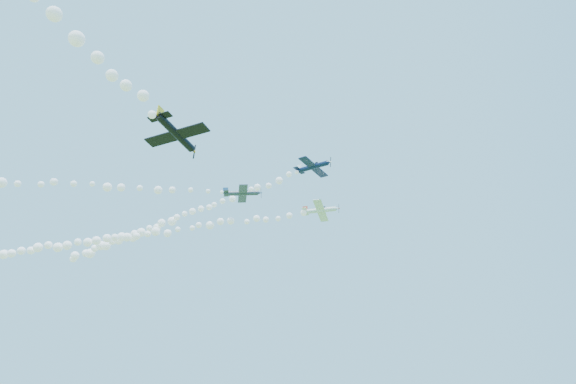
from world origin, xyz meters
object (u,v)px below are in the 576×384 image
(plane_white, at_px, (321,210))
(plane_grey, at_px, (242,193))
(plane_black, at_px, (177,134))
(plane_navy, at_px, (313,167))

(plane_white, distance_m, plane_grey, 16.45)
(plane_white, relative_size, plane_grey, 1.08)
(plane_grey, xyz_separation_m, plane_black, (5.71, -30.83, -11.41))
(plane_grey, bearing_deg, plane_white, 20.84)
(plane_navy, height_order, plane_black, plane_navy)
(plane_navy, bearing_deg, plane_white, 113.15)
(plane_white, xyz_separation_m, plane_navy, (1.25, -9.10, 4.02))
(plane_white, distance_m, plane_navy, 10.03)
(plane_navy, distance_m, plane_grey, 13.84)
(plane_black, bearing_deg, plane_navy, -6.34)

